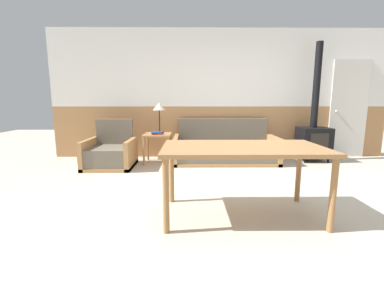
{
  "coord_description": "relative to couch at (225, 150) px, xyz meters",
  "views": [
    {
      "loc": [
        -0.68,
        -2.95,
        1.22
      ],
      "look_at": [
        -0.63,
        1.16,
        0.52
      ],
      "focal_mm": 24.0,
      "sensor_mm": 36.0,
      "label": 1
    }
  ],
  "objects": [
    {
      "name": "ground_plane",
      "position": [
        -0.04,
        -2.11,
        -0.24
      ],
      "size": [
        16.0,
        16.0,
        0.0
      ],
      "primitive_type": "plane",
      "color": "beige"
    },
    {
      "name": "wall_back",
      "position": [
        -0.04,
        0.52,
        1.11
      ],
      "size": [
        7.2,
        0.06,
        2.7
      ],
      "color": "#AD7A4C",
      "rests_on": "ground_plane"
    },
    {
      "name": "couch",
      "position": [
        0.0,
        0.0,
        0.0
      ],
      "size": [
        2.03,
        0.88,
        0.85
      ],
      "color": "#B27F4C",
      "rests_on": "ground_plane"
    },
    {
      "name": "armchair",
      "position": [
        -2.18,
        -0.36,
        0.0
      ],
      "size": [
        0.86,
        0.83,
        0.87
      ],
      "rotation": [
        0.0,
        0.0,
        0.27
      ],
      "color": "#B27F4C",
      "rests_on": "ground_plane"
    },
    {
      "name": "side_table",
      "position": [
        -1.34,
        -0.06,
        0.24
      ],
      "size": [
        0.53,
        0.53,
        0.58
      ],
      "color": "#B27F4C",
      "rests_on": "ground_plane"
    },
    {
      "name": "table_lamp",
      "position": [
        -1.3,
        0.03,
        0.83
      ],
      "size": [
        0.25,
        0.25,
        0.6
      ],
      "color": "black",
      "rests_on": "side_table"
    },
    {
      "name": "book_stack",
      "position": [
        -1.33,
        -0.16,
        0.36
      ],
      "size": [
        0.22,
        0.17,
        0.05
      ],
      "color": "#B22823",
      "rests_on": "side_table"
    },
    {
      "name": "dining_table",
      "position": [
        -0.16,
        -2.45,
        0.43
      ],
      "size": [
        1.66,
        0.87,
        0.76
      ],
      "color": "#9E7042",
      "rests_on": "ground_plane"
    },
    {
      "name": "wood_stove",
      "position": [
        1.81,
        0.08,
        0.32
      ],
      "size": [
        0.58,
        0.5,
        2.35
      ],
      "color": "black",
      "rests_on": "ground_plane"
    },
    {
      "name": "entry_door",
      "position": [
        2.72,
        0.47,
        0.79
      ],
      "size": [
        0.8,
        0.09,
        2.07
      ],
      "color": "silver",
      "rests_on": "ground_plane"
    }
  ]
}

